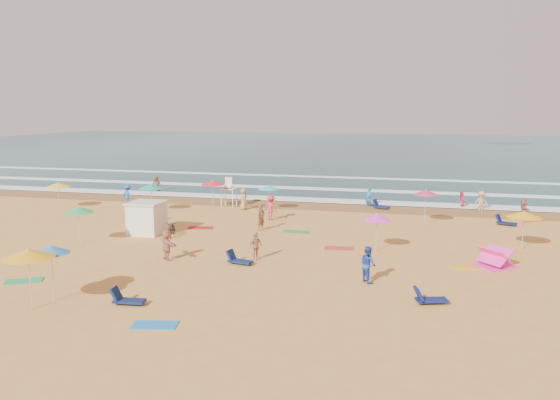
# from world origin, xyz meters

# --- Properties ---
(ground) EXTENTS (220.00, 220.00, 0.00)m
(ground) POSITION_xyz_m (0.00, 0.00, 0.00)
(ground) COLOR gold
(ground) RESTS_ON ground
(ocean) EXTENTS (220.00, 140.00, 0.18)m
(ocean) POSITION_xyz_m (0.00, 84.00, 0.00)
(ocean) COLOR #0C4756
(ocean) RESTS_ON ground
(wet_sand) EXTENTS (220.00, 220.00, 0.00)m
(wet_sand) POSITION_xyz_m (0.00, 12.50, 0.01)
(wet_sand) COLOR olive
(wet_sand) RESTS_ON ground
(surf_foam) EXTENTS (200.00, 18.70, 0.05)m
(surf_foam) POSITION_xyz_m (0.00, 21.32, 0.10)
(surf_foam) COLOR white
(surf_foam) RESTS_ON ground
(cabana) EXTENTS (2.00, 2.00, 2.00)m
(cabana) POSITION_xyz_m (-4.59, -0.46, 1.00)
(cabana) COLOR white
(cabana) RESTS_ON ground
(cabana_roof) EXTENTS (2.20, 2.20, 0.12)m
(cabana_roof) POSITION_xyz_m (-4.59, -0.46, 2.06)
(cabana_roof) COLOR silver
(cabana_roof) RESTS_ON cabana
(bicycle) EXTENTS (1.09, 1.92, 0.96)m
(bicycle) POSITION_xyz_m (-2.69, -0.76, 0.48)
(bicycle) COLOR black
(bicycle) RESTS_ON ground
(lifeguard_stand) EXTENTS (1.20, 1.20, 2.10)m
(lifeguard_stand) POSITION_xyz_m (-2.76, 10.41, 1.05)
(lifeguard_stand) COLOR white
(lifeguard_stand) RESTS_ON ground
(beach_umbrellas) EXTENTS (53.72, 25.61, 0.79)m
(beach_umbrellas) POSITION_xyz_m (-5.00, -0.76, 2.10)
(beach_umbrellas) COLOR #FF38D4
(beach_umbrellas) RESTS_ON ground
(loungers) EXTENTS (46.89, 28.83, 0.34)m
(loungers) POSITION_xyz_m (4.62, -4.34, 0.17)
(loungers) COLOR #0E1247
(loungers) RESTS_ON ground
(towels) EXTENTS (44.97, 26.20, 0.03)m
(towels) POSITION_xyz_m (0.81, -1.53, 0.01)
(towels) COLOR #DA1B48
(towels) RESTS_ON ground
(beachgoers) EXTENTS (49.15, 24.74, 2.10)m
(beachgoers) POSITION_xyz_m (1.44, 5.71, 0.80)
(beachgoers) COLOR brown
(beachgoers) RESTS_ON ground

